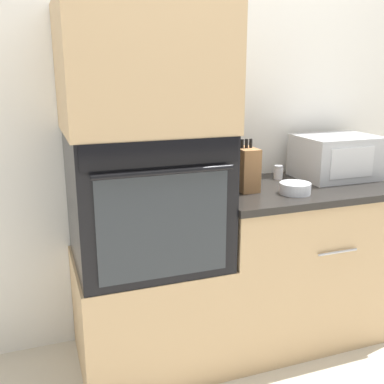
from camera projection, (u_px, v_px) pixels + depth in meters
name	position (u px, v px, depth m)	size (l,w,h in m)	color
ground_plane	(236.00, 379.00, 2.18)	(12.00, 12.00, 0.00)	beige
wall_back	(192.00, 109.00, 2.42)	(8.00, 0.05, 2.50)	silver
oven_cabinet_base	(149.00, 310.00, 2.26)	(0.70, 0.60, 0.56)	tan
wall_oven	(146.00, 197.00, 2.10)	(0.68, 0.64, 0.62)	black
oven_cabinet_upper	(142.00, 67.00, 1.95)	(0.70, 0.60, 0.55)	tan
counter_unit	(300.00, 259.00, 2.51)	(1.06, 0.63, 0.86)	tan
microwave	(336.00, 157.00, 2.52)	(0.44, 0.34, 0.24)	#B2B5BA
knife_block	(246.00, 169.00, 2.25)	(0.09, 0.16, 0.26)	olive
bowl	(295.00, 188.00, 2.21)	(0.15, 0.15, 0.05)	silver
condiment_jar_near	(278.00, 172.00, 2.51)	(0.05, 0.05, 0.08)	silver
condiment_jar_mid	(216.00, 176.00, 2.35)	(0.06, 0.06, 0.11)	#427047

